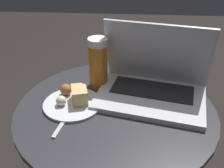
# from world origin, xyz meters

# --- Properties ---
(table) EXTENTS (0.64, 0.64, 0.56)m
(table) POSITION_xyz_m (0.00, 0.00, 0.41)
(table) COLOR #515156
(table) RESTS_ON ground_plane
(laptop) EXTENTS (0.40, 0.31, 0.25)m
(laptop) POSITION_xyz_m (0.12, 0.08, 0.61)
(laptop) COLOR silver
(laptop) RESTS_ON table
(beer_glass) EXTENTS (0.07, 0.07, 0.18)m
(beer_glass) POSITION_xyz_m (-0.07, 0.13, 0.65)
(beer_glass) COLOR #C6701E
(beer_glass) RESTS_ON table
(snack_plate) EXTENTS (0.19, 0.19, 0.06)m
(snack_plate) POSITION_xyz_m (-0.14, 0.01, 0.57)
(snack_plate) COLOR silver
(snack_plate) RESTS_ON table
(fork) EXTENTS (0.05, 0.20, 0.00)m
(fork) POSITION_xyz_m (-0.14, -0.05, 0.56)
(fork) COLOR silver
(fork) RESTS_ON table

